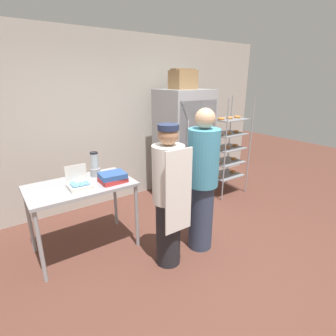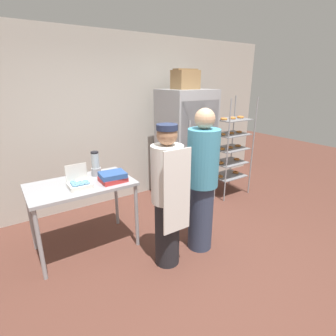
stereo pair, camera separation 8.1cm
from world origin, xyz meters
name	(u,v)px [view 1 (the left image)]	position (x,y,z in m)	size (l,w,h in m)	color
ground_plane	(209,267)	(0.00, 0.00, 0.00)	(14.00, 14.00, 0.00)	brown
back_wall	(115,121)	(0.00, 2.33, 1.36)	(6.40, 0.12, 2.72)	#B7B2A8
refrigerator	(184,147)	(0.91, 1.63, 0.93)	(0.80, 0.74, 1.86)	#9EA0A5
baking_rack	(227,147)	(1.70, 1.37, 0.87)	(0.65, 0.50, 1.74)	#93969B
prep_counter	(81,192)	(-1.00, 1.15, 0.77)	(1.18, 0.71, 0.86)	#9EA0A5
donut_box	(79,185)	(-1.05, 1.03, 0.91)	(0.24, 0.21, 0.25)	silver
blender_pitcher	(95,166)	(-0.75, 1.31, 1.00)	(0.12, 0.12, 0.31)	#99999E
binder_stack	(113,177)	(-0.66, 1.00, 0.92)	(0.31, 0.26, 0.11)	#B72D2D
cardboard_storage_box	(183,79)	(0.89, 1.66, 2.01)	(0.38, 0.30, 0.30)	#937047
person_baker	(169,196)	(-0.32, 0.34, 0.83)	(0.34, 0.36, 1.60)	#232328
person_customer	(202,181)	(0.18, 0.37, 0.88)	(0.37, 0.37, 1.72)	#333D56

